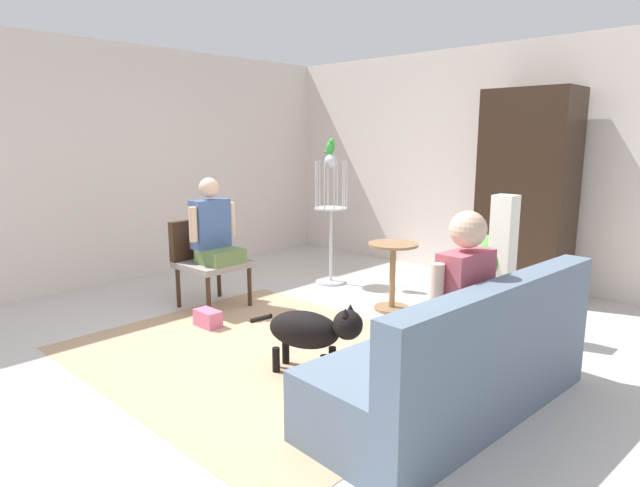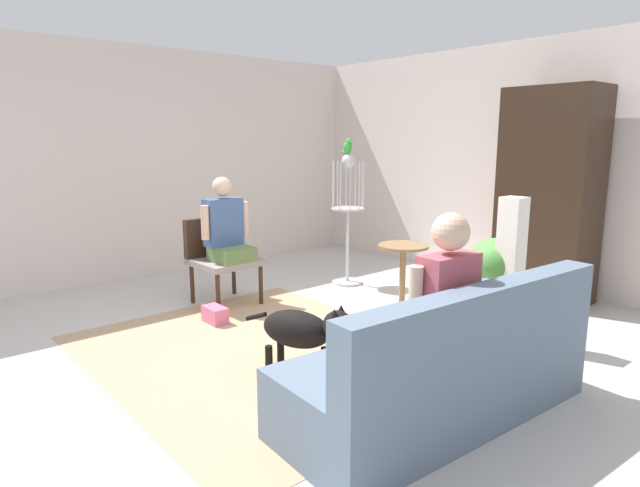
% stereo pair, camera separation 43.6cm
% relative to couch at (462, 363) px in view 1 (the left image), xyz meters
% --- Properties ---
extents(ground_plane, '(7.69, 7.69, 0.00)m').
position_rel_couch_xyz_m(ground_plane, '(-1.39, -0.01, -0.31)').
color(ground_plane, beige).
extents(back_wall, '(6.91, 0.12, 2.76)m').
position_rel_couch_xyz_m(back_wall, '(-1.39, 3.25, 1.07)').
color(back_wall, silver).
rests_on(back_wall, ground).
extents(left_wall, '(0.12, 7.01, 2.76)m').
position_rel_couch_xyz_m(left_wall, '(-4.60, 0.29, 1.07)').
color(left_wall, silver).
rests_on(left_wall, ground).
extents(area_rug, '(2.95, 2.42, 0.01)m').
position_rel_couch_xyz_m(area_rug, '(-1.54, -0.26, -0.31)').
color(area_rug, tan).
rests_on(area_rug, ground).
extents(couch, '(0.94, 2.09, 0.89)m').
position_rel_couch_xyz_m(couch, '(0.00, 0.00, 0.00)').
color(couch, slate).
rests_on(couch, ground).
extents(armchair, '(0.62, 0.62, 0.88)m').
position_rel_couch_xyz_m(armchair, '(-3.01, 0.19, 0.21)').
color(armchair, '#382316').
rests_on(armchair, ground).
extents(person_on_couch, '(0.51, 0.54, 0.84)m').
position_rel_couch_xyz_m(person_on_couch, '(-0.05, -0.03, 0.45)').
color(person_on_couch, '#766958').
extents(person_on_armchair, '(0.43, 0.54, 0.84)m').
position_rel_couch_xyz_m(person_on_armchair, '(-2.87, 0.19, 0.49)').
color(person_on_armchair, '#5A7440').
extents(round_end_table, '(0.49, 0.49, 0.68)m').
position_rel_couch_xyz_m(round_end_table, '(-1.52, 1.35, 0.09)').
color(round_end_table, olive).
rests_on(round_end_table, ground).
extents(dog, '(0.83, 0.46, 0.54)m').
position_rel_couch_xyz_m(dog, '(-1.06, -0.26, 0.02)').
color(dog, black).
rests_on(dog, ground).
extents(bird_cage_stand, '(0.38, 0.38, 1.51)m').
position_rel_couch_xyz_m(bird_cage_stand, '(-2.66, 1.69, 0.43)').
color(bird_cage_stand, silver).
rests_on(bird_cage_stand, ground).
extents(parrot, '(0.17, 0.10, 0.18)m').
position_rel_couch_xyz_m(parrot, '(-2.67, 1.69, 1.28)').
color(parrot, green).
rests_on(parrot, bird_cage_stand).
extents(potted_plant, '(0.47, 0.47, 0.86)m').
position_rel_couch_xyz_m(potted_plant, '(-0.60, 1.49, 0.23)').
color(potted_plant, beige).
rests_on(potted_plant, ground).
extents(column_lamp, '(0.20, 0.20, 1.22)m').
position_rel_couch_xyz_m(column_lamp, '(-0.44, 1.43, 0.29)').
color(column_lamp, '#4C4742').
rests_on(column_lamp, ground).
extents(armoire_cabinet, '(0.92, 0.56, 2.20)m').
position_rel_couch_xyz_m(armoire_cabinet, '(-0.86, 2.84, 0.78)').
color(armoire_cabinet, black).
rests_on(armoire_cabinet, ground).
extents(handbag, '(0.26, 0.15, 0.15)m').
position_rel_couch_xyz_m(handbag, '(-2.44, -0.21, -0.24)').
color(handbag, '#D8668C').
rests_on(handbag, ground).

